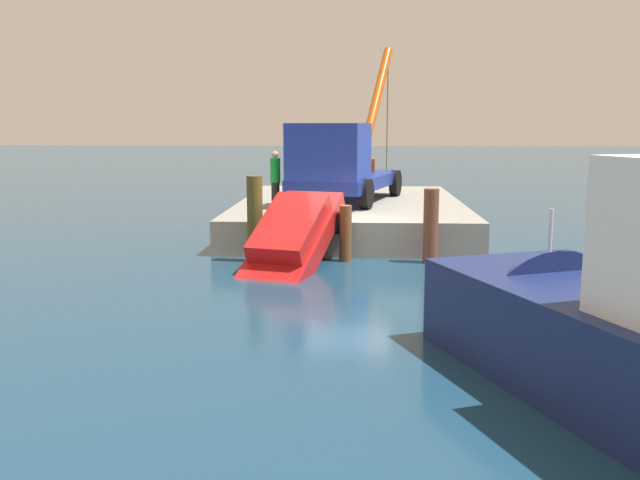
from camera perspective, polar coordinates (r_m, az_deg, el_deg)
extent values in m
plane|color=navy|center=(19.90, 2.35, -1.42)|extent=(200.00, 200.00, 0.00)
cube|color=gray|center=(25.42, 2.52, 2.17)|extent=(11.64, 7.98, 1.03)
cube|color=navy|center=(25.09, 2.30, 4.91)|extent=(6.84, 4.19, 0.45)
cube|color=#1F39AF|center=(22.82, 0.69, 7.35)|extent=(2.38, 2.86, 1.85)
cylinder|color=black|center=(22.62, 3.85, 3.81)|extent=(1.04, 0.56, 1.00)
cylinder|color=black|center=(23.40, -2.28, 4.02)|extent=(1.04, 0.56, 1.00)
cylinder|color=black|center=(26.95, 6.28, 4.71)|extent=(1.04, 0.56, 1.00)
cylinder|color=black|center=(27.61, 1.03, 4.88)|extent=(1.04, 0.56, 1.00)
cylinder|color=#BF4C0C|center=(28.72, 4.64, 11.27)|extent=(4.08, 1.56, 4.78)
cube|color=#BF4C0C|center=(26.89, 3.46, 6.24)|extent=(1.00, 1.00, 0.50)
cylinder|color=#4C4C19|center=(30.58, 5.60, 9.91)|extent=(0.04, 0.04, 5.88)
cylinder|color=#292929|center=(23.44, -3.71, 3.79)|extent=(0.28, 0.28, 0.82)
cylinder|color=green|center=(23.37, -3.73, 5.79)|extent=(0.34, 0.34, 0.82)
sphere|color=tan|center=(23.34, -3.74, 7.08)|extent=(0.24, 0.24, 0.24)
cube|color=red|center=(18.34, -2.48, -0.65)|extent=(4.75, 2.89, 2.65)
cube|color=red|center=(18.22, -2.53, 1.11)|extent=(2.88, 2.17, 1.63)
cylinder|color=black|center=(17.04, -1.41, -4.91)|extent=(0.89, 0.45, 0.86)
cylinder|color=black|center=(17.70, -6.66, -4.42)|extent=(0.89, 0.45, 0.86)
cylinder|color=black|center=(19.46, 1.60, 1.42)|extent=(0.89, 0.45, 0.86)
cylinder|color=black|center=(20.04, -3.11, 1.65)|extent=(0.89, 0.45, 0.86)
cone|color=navy|center=(13.31, 14.45, -6.03)|extent=(4.23, 4.05, 3.03)
cylinder|color=silver|center=(11.80, 18.55, 0.08)|extent=(0.06, 0.06, 1.00)
cylinder|color=brown|center=(19.20, -5.42, 1.76)|extent=(0.44, 0.44, 2.40)
cylinder|color=brown|center=(19.21, 2.13, 0.56)|extent=(0.34, 0.34, 1.57)
cylinder|color=brown|center=(19.17, 9.17, 1.16)|extent=(0.42, 0.42, 2.06)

